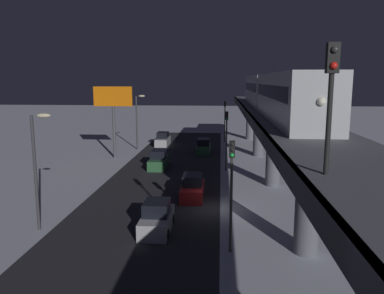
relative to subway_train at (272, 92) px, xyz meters
The scene contains 16 objects.
ground_plane 13.90m from the subway_train, 60.80° to the left, with size 240.00×240.00×0.00m, color silver.
avenue_asphalt 16.49m from the subway_train, 42.74° to the left, with size 11.00×85.77×0.01m, color #28282D.
elevated_railway 9.96m from the subway_train, 89.46° to the left, with size 5.00×85.77×6.76m.
subway_train is the anchor object (origin of this frame).
rail_signal 25.82m from the subway_train, 86.42° to the left, with size 0.36×0.41×4.00m.
sedan_silver 18.40m from the subway_train, 57.51° to the left, with size 1.91×4.29×1.97m.
sedan_green 14.69m from the subway_train, 19.55° to the right, with size 1.80×4.79×1.97m.
sedan_red 12.57m from the subway_train, 43.63° to the left, with size 1.80×4.41×1.97m.
sedan_green_2 16.84m from the subway_train, 61.39° to the right, with size 1.80×4.43×1.97m.
sedan_silver_2 24.72m from the subway_train, 54.72° to the right, with size 1.80×4.71×1.97m.
traffic_light_near 17.97m from the subway_train, 75.86° to the left, with size 0.32×0.44×6.40m.
traffic_light_mid 6.86m from the subway_train, 36.61° to the right, with size 0.32×0.44×6.40m.
traffic_light_far 24.03m from the subway_train, 79.61° to the right, with size 0.32×0.44×6.40m.
commercial_billboard 20.40m from the subway_train, 26.75° to the right, with size 4.80×0.36×8.90m.
street_lamp_near 22.28m from the subway_train, 41.57° to the left, with size 1.35×0.44×7.65m.
street_lamp_far 22.85m from the subway_train, 43.19° to the right, with size 1.35×0.44×7.65m.
Camera 1 is at (-0.45, 28.14, 9.66)m, focal length 36.10 mm.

